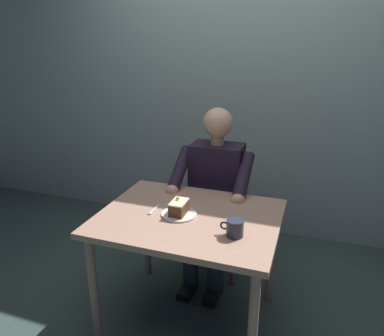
{
  "coord_description": "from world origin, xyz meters",
  "views": [
    {
      "loc": [
        -0.63,
        1.76,
        1.67
      ],
      "look_at": [
        0.02,
        -0.1,
        0.97
      ],
      "focal_mm": 34.17,
      "sensor_mm": 36.0,
      "label": 1
    }
  ],
  "objects_px": {
    "chair": "(219,204)",
    "seated_person": "(213,194)",
    "dining_table": "(189,228)",
    "coffee_cup": "(235,228)",
    "dessert_spoon": "(153,211)",
    "cake_slice": "(179,207)"
  },
  "relations": [
    {
      "from": "dining_table",
      "to": "coffee_cup",
      "type": "xyz_separation_m",
      "value": [
        -0.3,
        0.14,
        0.13
      ]
    },
    {
      "from": "chair",
      "to": "cake_slice",
      "type": "xyz_separation_m",
      "value": [
        0.05,
        0.7,
        0.28
      ]
    },
    {
      "from": "seated_person",
      "to": "dessert_spoon",
      "type": "bearing_deg",
      "value": 67.87
    },
    {
      "from": "dining_table",
      "to": "dessert_spoon",
      "type": "bearing_deg",
      "value": 6.29
    },
    {
      "from": "coffee_cup",
      "to": "dessert_spoon",
      "type": "xyz_separation_m",
      "value": [
        0.51,
        -0.12,
        -0.04
      ]
    },
    {
      "from": "seated_person",
      "to": "coffee_cup",
      "type": "bearing_deg",
      "value": 114.63
    },
    {
      "from": "seated_person",
      "to": "dessert_spoon",
      "type": "xyz_separation_m",
      "value": [
        0.22,
        0.53,
        0.08
      ]
    },
    {
      "from": "coffee_cup",
      "to": "dessert_spoon",
      "type": "bearing_deg",
      "value": -12.83
    },
    {
      "from": "dining_table",
      "to": "chair",
      "type": "xyz_separation_m",
      "value": [
        0.0,
        -0.68,
        -0.14
      ]
    },
    {
      "from": "dessert_spoon",
      "to": "dining_table",
      "type": "bearing_deg",
      "value": -173.71
    },
    {
      "from": "dessert_spoon",
      "to": "seated_person",
      "type": "bearing_deg",
      "value": -112.13
    },
    {
      "from": "chair",
      "to": "seated_person",
      "type": "bearing_deg",
      "value": 90.0
    },
    {
      "from": "chair",
      "to": "cake_slice",
      "type": "bearing_deg",
      "value": 85.5
    },
    {
      "from": "cake_slice",
      "to": "coffee_cup",
      "type": "bearing_deg",
      "value": 160.6
    },
    {
      "from": "chair",
      "to": "seated_person",
      "type": "xyz_separation_m",
      "value": [
        0.0,
        0.17,
        0.15
      ]
    },
    {
      "from": "coffee_cup",
      "to": "dining_table",
      "type": "bearing_deg",
      "value": -25.33
    },
    {
      "from": "seated_person",
      "to": "coffee_cup",
      "type": "xyz_separation_m",
      "value": [
        -0.3,
        0.65,
        0.13
      ]
    },
    {
      "from": "dining_table",
      "to": "seated_person",
      "type": "distance_m",
      "value": 0.51
    },
    {
      "from": "chair",
      "to": "seated_person",
      "type": "distance_m",
      "value": 0.23
    },
    {
      "from": "seated_person",
      "to": "cake_slice",
      "type": "xyz_separation_m",
      "value": [
        0.05,
        0.52,
        0.13
      ]
    },
    {
      "from": "dining_table",
      "to": "coffee_cup",
      "type": "bearing_deg",
      "value": 154.67
    },
    {
      "from": "seated_person",
      "to": "chair",
      "type": "bearing_deg",
      "value": -90.0
    }
  ]
}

